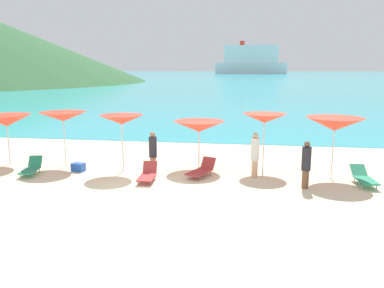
# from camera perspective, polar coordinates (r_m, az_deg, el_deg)

# --- Properties ---
(ground_plane) EXTENTS (50.00, 100.00, 0.30)m
(ground_plane) POSITION_cam_1_polar(r_m,az_deg,el_deg) (23.38, -0.51, 0.24)
(ground_plane) COLOR beige
(ocean_water) EXTENTS (650.00, 440.00, 0.02)m
(ocean_water) POSITION_cam_1_polar(r_m,az_deg,el_deg) (241.80, 7.91, 9.92)
(ocean_water) COLOR #2DADBC
(ocean_water) RESTS_ON ground_plane
(umbrella_0) EXTENTS (2.29, 2.29, 2.20)m
(umbrella_0) POSITION_cam_1_polar(r_m,az_deg,el_deg) (19.04, -25.31, 3.09)
(umbrella_0) COLOR silver
(umbrella_0) RESTS_ON ground_plane
(umbrella_1) EXTENTS (2.12, 2.12, 2.37)m
(umbrella_1) POSITION_cam_1_polar(r_m,az_deg,el_deg) (17.67, -18.18, 3.79)
(umbrella_1) COLOR silver
(umbrella_1) RESTS_ON ground_plane
(umbrella_2) EXTENTS (1.85, 1.85, 2.34)m
(umbrella_2) POSITION_cam_1_polar(r_m,az_deg,el_deg) (16.16, -10.16, 3.47)
(umbrella_2) COLOR silver
(umbrella_2) RESTS_ON ground_plane
(umbrella_3) EXTENTS (2.23, 2.23, 2.02)m
(umbrella_3) POSITION_cam_1_polar(r_m,az_deg,el_deg) (16.57, 1.03, 2.55)
(umbrella_3) COLOR silver
(umbrella_3) RESTS_ON ground_plane
(umbrella_4) EXTENTS (1.92, 1.92, 2.39)m
(umbrella_4) POSITION_cam_1_polar(r_m,az_deg,el_deg) (16.28, 10.46, 3.67)
(umbrella_4) COLOR silver
(umbrella_4) RESTS_ON ground_plane
(umbrella_5) EXTENTS (2.36, 2.36, 2.38)m
(umbrella_5) POSITION_cam_1_polar(r_m,az_deg,el_deg) (15.83, 19.98, 2.72)
(umbrella_5) COLOR silver
(umbrella_5) RESTS_ON ground_plane
(lounge_chair_0) EXTENTS (0.72, 1.66, 0.59)m
(lounge_chair_0) POSITION_cam_1_polar(r_m,az_deg,el_deg) (15.75, 23.62, -4.41)
(lounge_chair_0) COLOR #268C66
(lounge_chair_0) RESTS_ON ground_plane
(lounge_chair_2) EXTENTS (0.81, 1.49, 0.63)m
(lounge_chair_2) POSITION_cam_1_polar(r_m,az_deg,el_deg) (17.10, -22.27, -3.21)
(lounge_chair_2) COLOR #268C66
(lounge_chair_2) RESTS_ON ground_plane
(lounge_chair_3) EXTENTS (1.12, 1.61, 0.65)m
(lounge_chair_3) POSITION_cam_1_polar(r_m,az_deg,el_deg) (15.53, 1.41, -3.72)
(lounge_chair_3) COLOR #A53333
(lounge_chair_3) RESTS_ON ground_plane
(lounge_chair_4) EXTENTS (0.64, 1.42, 0.64)m
(lounge_chair_4) POSITION_cam_1_polar(r_m,az_deg,el_deg) (15.01, -6.45, -4.39)
(lounge_chair_4) COLOR #A53333
(lounge_chair_4) RESTS_ON ground_plane
(beachgoer_0) EXTENTS (0.33, 0.33, 1.70)m
(beachgoer_0) POSITION_cam_1_polar(r_m,az_deg,el_deg) (14.43, 16.22, -2.73)
(beachgoer_0) COLOR brown
(beachgoer_0) RESTS_ON ground_plane
(beachgoer_1) EXTENTS (0.32, 0.32, 1.69)m
(beachgoer_1) POSITION_cam_1_polar(r_m,az_deg,el_deg) (16.00, -5.69, -1.04)
(beachgoer_1) COLOR #A3704C
(beachgoer_1) RESTS_ON ground_plane
(beachgoer_2) EXTENTS (0.32, 0.32, 1.78)m
(beachgoer_2) POSITION_cam_1_polar(r_m,az_deg,el_deg) (15.39, 9.13, -1.41)
(beachgoer_2) COLOR #DBAA84
(beachgoer_2) RESTS_ON ground_plane
(cooler_box) EXTENTS (0.55, 0.43, 0.34)m
(cooler_box) POSITION_cam_1_polar(r_m,az_deg,el_deg) (16.96, -16.16, -3.25)
(cooler_box) COLOR blue
(cooler_box) RESTS_ON ground_plane
(cruise_ship) EXTENTS (48.79, 10.03, 22.19)m
(cruise_ship) POSITION_cam_1_polar(r_m,az_deg,el_deg) (279.40, 8.51, 11.78)
(cruise_ship) COLOR white
(cruise_ship) RESTS_ON ocean_water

